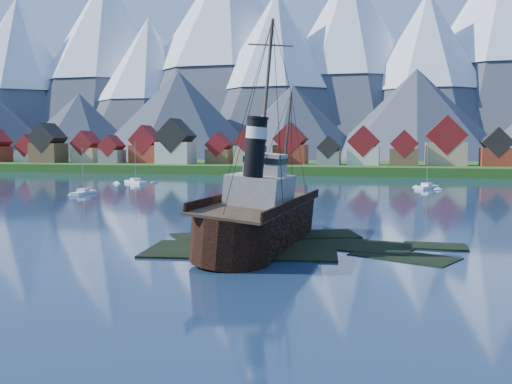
% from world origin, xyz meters
% --- Properties ---
extents(ground, '(1400.00, 1400.00, 0.00)m').
position_xyz_m(ground, '(0.00, 0.00, 0.00)').
color(ground, '#1B2F4C').
rests_on(ground, ground).
extents(shoal, '(31.71, 21.24, 1.14)m').
position_xyz_m(shoal, '(1.78, 2.15, -0.35)').
color(shoal, black).
rests_on(shoal, ground).
extents(shore_bank, '(600.00, 80.00, 3.20)m').
position_xyz_m(shore_bank, '(0.00, 170.00, 0.00)').
color(shore_bank, '#254714').
rests_on(shore_bank, ground).
extents(seawall, '(600.00, 2.50, 2.00)m').
position_xyz_m(seawall, '(0.00, 132.00, 0.00)').
color(seawall, '#3F3D38').
rests_on(seawall, ground).
extents(town, '(250.96, 16.69, 17.30)m').
position_xyz_m(town, '(-33.12, 152.18, 8.99)').
color(town, maroon).
rests_on(town, ground).
extents(mountains, '(965.00, 340.00, 205.00)m').
position_xyz_m(mountains, '(-0.79, 481.26, 89.34)').
color(mountains, '#2D333D').
rests_on(mountains, ground).
extents(tugboat_wreck, '(6.75, 29.07, 23.04)m').
position_xyz_m(tugboat_wreck, '(-2.07, 3.01, 2.90)').
color(tugboat_wreck, black).
rests_on(tugboat_wreck, ground).
extents(sailboat_a, '(2.83, 8.36, 10.01)m').
position_xyz_m(sailboat_a, '(-51.72, 50.39, 0.22)').
color(sailboat_a, white).
rests_on(sailboat_a, ground).
extents(sailboat_c, '(8.48, 7.29, 11.59)m').
position_xyz_m(sailboat_c, '(-56.37, 83.39, 0.26)').
color(sailboat_c, white).
rests_on(sailboat_c, ground).
extents(sailboat_d, '(5.56, 8.27, 11.23)m').
position_xyz_m(sailboat_d, '(17.17, 83.65, 0.26)').
color(sailboat_d, white).
rests_on(sailboat_d, ground).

